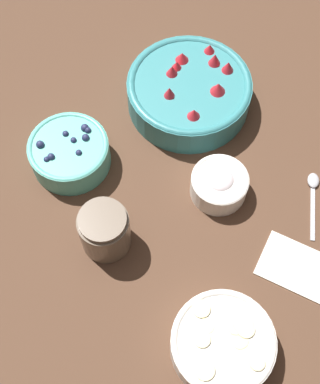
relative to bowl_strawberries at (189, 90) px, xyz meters
name	(u,v)px	position (x,y,z in m)	size (l,w,h in m)	color
ground_plane	(174,215)	(-0.16, 0.20, -0.04)	(4.00, 4.00, 0.00)	#4C3323
bowl_strawberries	(189,90)	(0.00, 0.00, 0.00)	(0.25, 0.25, 0.09)	teal
bowl_blueberries	(69,152)	(0.06, 0.26, -0.01)	(0.15, 0.15, 0.07)	#56B7A8
bowl_bananas	(223,344)	(-0.38, 0.32, -0.01)	(0.17, 0.17, 0.06)	silver
bowl_cream	(219,184)	(-0.18, 0.11, -0.01)	(0.11, 0.11, 0.06)	white
jar_chocolate	(105,231)	(-0.11, 0.32, 0.00)	(0.09, 0.09, 0.10)	brown
napkin	(297,267)	(-0.38, 0.12, -0.04)	(0.15, 0.13, 0.01)	silver
spoon	(313,193)	(-0.31, -0.01, -0.04)	(0.10, 0.12, 0.01)	#B2B2B7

